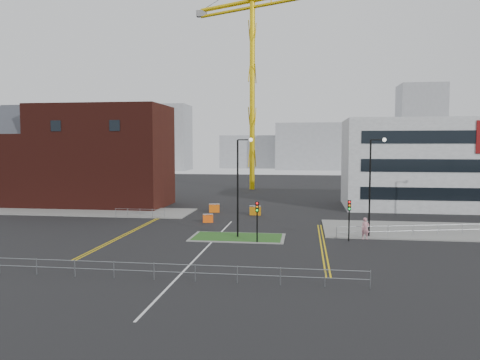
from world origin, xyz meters
name	(u,v)px	position (x,y,z in m)	size (l,w,h in m)	color
ground	(196,258)	(0.00, 0.00, 0.00)	(200.00, 200.00, 0.00)	black
pavement_left	(84,211)	(-20.00, 22.00, 0.06)	(28.00, 8.00, 0.12)	slate
pavement_right	(447,231)	(22.00, 14.00, 0.06)	(24.00, 10.00, 0.12)	slate
island_kerb	(238,237)	(2.00, 8.00, 0.04)	(8.60, 4.60, 0.08)	slate
grass_island	(238,237)	(2.00, 8.00, 0.06)	(8.00, 4.00, 0.12)	#24531B
brick_building	(82,157)	(-22.97, 28.00, 6.85)	(24.20, 10.07, 14.24)	#441611
office_block	(439,164)	(26.01, 31.97, 6.00)	(25.00, 12.20, 12.00)	#A7A9AC
tower_crane	(279,42)	(3.16, 52.59, 27.17)	(48.46, 23.30, 39.45)	yellow
streetlamp_island	(240,179)	(2.22, 8.00, 5.41)	(1.46, 0.36, 9.18)	black
streetlamp_right_near	(372,179)	(14.22, 10.00, 5.41)	(1.46, 0.36, 9.18)	black
traffic_light_island	(257,214)	(4.00, 5.98, 2.57)	(0.28, 0.33, 3.65)	black
traffic_light_right	(349,212)	(12.00, 7.98, 2.57)	(0.28, 0.33, 3.65)	black
railing_front	(174,268)	(0.00, -6.00, 0.78)	(24.05, 0.05, 1.10)	gray
railing_left	(140,212)	(-11.00, 18.00, 0.74)	(6.05, 0.05, 1.10)	gray
railing_right	(438,228)	(20.50, 11.50, 0.78)	(19.05, 5.05, 1.10)	gray
centre_line	(202,252)	(0.00, 2.00, 0.01)	(0.15, 30.00, 0.01)	silver
yellow_left_a	(131,231)	(-9.00, 10.00, 0.01)	(0.12, 24.00, 0.01)	gold
yellow_left_b	(134,231)	(-8.70, 10.00, 0.01)	(0.12, 24.00, 0.01)	gold
yellow_right_a	(321,245)	(9.50, 6.00, 0.01)	(0.12, 20.00, 0.01)	gold
yellow_right_b	(325,245)	(9.80, 6.00, 0.01)	(0.12, 20.00, 0.01)	gold
skyline_a	(163,138)	(-40.00, 120.00, 11.00)	(18.00, 12.00, 22.00)	gray
skyline_b	(311,146)	(10.00, 130.00, 8.00)	(24.00, 12.00, 16.00)	gray
skyline_c	(420,128)	(45.00, 125.00, 14.00)	(14.00, 12.00, 28.00)	gray
skyline_d	(262,152)	(-8.00, 140.00, 6.00)	(30.00, 12.00, 12.00)	gray
pedestrian	(365,228)	(13.54, 8.98, 0.99)	(0.72, 0.47, 1.97)	#C9828E
barrier_left	(214,208)	(-3.28, 23.72, 0.59)	(1.36, 0.74, 1.09)	#E85F0C
barrier_mid	(208,218)	(-2.47, 16.00, 0.51)	(1.17, 0.65, 0.93)	#FB570D
barrier_right	(255,210)	(2.12, 22.13, 0.61)	(1.35, 0.48, 1.13)	#C3750A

